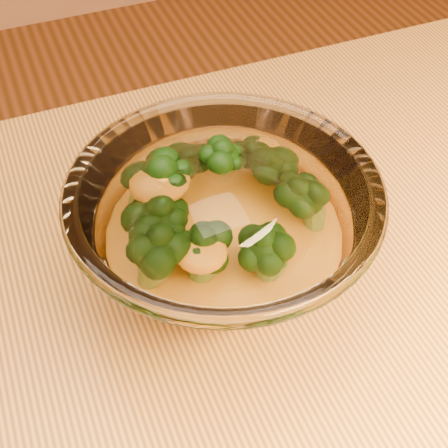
% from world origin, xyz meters
% --- Properties ---
extents(table, '(1.20, 0.80, 0.75)m').
position_xyz_m(table, '(0.00, 0.00, 0.65)').
color(table, gold).
rests_on(table, ground).
extents(glass_bowl, '(0.23, 0.23, 0.10)m').
position_xyz_m(glass_bowl, '(-0.09, 0.12, 0.80)').
color(glass_bowl, white).
rests_on(glass_bowl, table).
extents(cheese_sauce, '(0.13, 0.13, 0.04)m').
position_xyz_m(cheese_sauce, '(-0.09, 0.12, 0.78)').
color(cheese_sauce, orange).
rests_on(cheese_sauce, glass_bowl).
extents(broccoli_heap, '(0.15, 0.15, 0.07)m').
position_xyz_m(broccoli_heap, '(-0.09, 0.14, 0.82)').
color(broccoli_heap, black).
rests_on(broccoli_heap, cheese_sauce).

